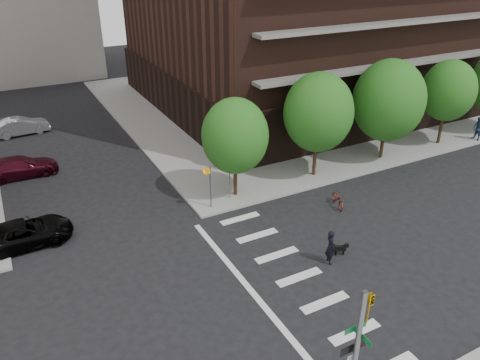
{
  "coord_description": "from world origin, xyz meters",
  "views": [
    {
      "loc": [
        -7.81,
        -14.33,
        14.2
      ],
      "look_at": [
        3.0,
        6.0,
        2.5
      ],
      "focal_mm": 35.0,
      "sensor_mm": 36.0,
      "label": 1
    }
  ],
  "objects_px": {
    "parked_car_maroon": "(20,167)",
    "dog_walker": "(331,247)",
    "parked_car_silver": "(21,126)",
    "pedestrian_far": "(478,129)",
    "scooter": "(338,199)",
    "parked_car_black": "(23,234)"
  },
  "relations": [
    {
      "from": "parked_car_maroon",
      "to": "dog_walker",
      "type": "relative_size",
      "value": 2.63
    },
    {
      "from": "parked_car_silver",
      "to": "dog_walker",
      "type": "xyz_separation_m",
      "value": [
        11.68,
        -25.97,
        0.2
      ]
    },
    {
      "from": "pedestrian_far",
      "to": "parked_car_maroon",
      "type": "bearing_deg",
      "value": -105.13
    },
    {
      "from": "parked_car_silver",
      "to": "pedestrian_far",
      "type": "bearing_deg",
      "value": -125.5
    },
    {
      "from": "scooter",
      "to": "parked_car_black",
      "type": "bearing_deg",
      "value": -175.42
    },
    {
      "from": "parked_car_silver",
      "to": "scooter",
      "type": "xyz_separation_m",
      "value": [
        15.59,
        -21.7,
        -0.24
      ]
    },
    {
      "from": "parked_car_maroon",
      "to": "pedestrian_far",
      "type": "relative_size",
      "value": 2.59
    },
    {
      "from": "parked_car_black",
      "to": "parked_car_silver",
      "type": "xyz_separation_m",
      "value": [
        1.5,
        17.24,
        0.03
      ]
    },
    {
      "from": "parked_car_silver",
      "to": "pedestrian_far",
      "type": "xyz_separation_m",
      "value": [
        31.85,
        -18.74,
        0.36
      ]
    },
    {
      "from": "parked_car_black",
      "to": "dog_walker",
      "type": "bearing_deg",
      "value": -125.38
    },
    {
      "from": "parked_car_black",
      "to": "pedestrian_far",
      "type": "distance_m",
      "value": 33.38
    },
    {
      "from": "scooter",
      "to": "pedestrian_far",
      "type": "relative_size",
      "value": 0.97
    },
    {
      "from": "parked_car_silver",
      "to": "pedestrian_far",
      "type": "height_order",
      "value": "pedestrian_far"
    },
    {
      "from": "parked_car_maroon",
      "to": "parked_car_silver",
      "type": "relative_size",
      "value": 1.11
    },
    {
      "from": "dog_walker",
      "to": "pedestrian_far",
      "type": "distance_m",
      "value": 21.43
    },
    {
      "from": "dog_walker",
      "to": "parked_car_silver",
      "type": "bearing_deg",
      "value": 38.63
    },
    {
      "from": "parked_car_silver",
      "to": "dog_walker",
      "type": "bearing_deg",
      "value": -160.81
    },
    {
      "from": "parked_car_black",
      "to": "scooter",
      "type": "height_order",
      "value": "parked_car_black"
    },
    {
      "from": "parked_car_silver",
      "to": "parked_car_black",
      "type": "bearing_deg",
      "value": 170.0
    },
    {
      "from": "parked_car_maroon",
      "to": "scooter",
      "type": "distance_m",
      "value": 21.14
    },
    {
      "from": "dog_walker",
      "to": "pedestrian_far",
      "type": "height_order",
      "value": "pedestrian_far"
    },
    {
      "from": "parked_car_maroon",
      "to": "pedestrian_far",
      "type": "xyz_separation_m",
      "value": [
        32.7,
        -10.32,
        0.38
      ]
    }
  ]
}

